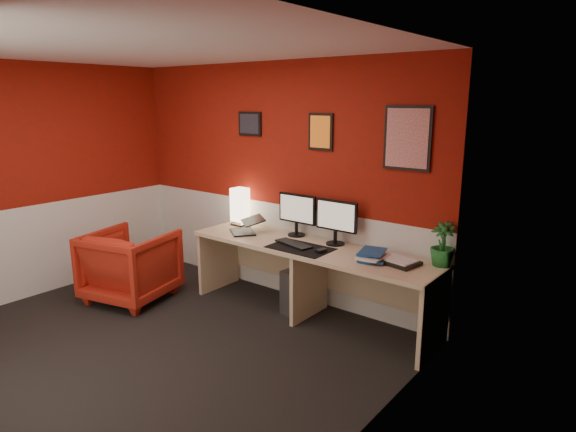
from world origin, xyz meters
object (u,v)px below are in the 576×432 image
object	(u,v)px
desk	(310,282)
potted_plant	(443,244)
pc_tower	(302,289)
monitor_right	(336,215)
armchair	(131,265)
monitor_left	(296,208)
laptop	(242,223)
shoji_lamp	(240,208)
zen_tray	(397,262)

from	to	relation	value
desk	potted_plant	bearing A→B (deg)	10.66
desk	pc_tower	bearing A→B (deg)	151.39
monitor_right	armchair	bearing A→B (deg)	-152.42
monitor_right	pc_tower	xyz separation A→B (m)	(-0.31, -0.12, -0.80)
monitor_right	armchair	size ratio (longest dim) A/B	0.70
monitor_left	armchair	size ratio (longest dim) A/B	0.70
laptop	potted_plant	size ratio (longest dim) A/B	0.87
potted_plant	armchair	size ratio (longest dim) A/B	0.45
laptop	pc_tower	bearing A→B (deg)	46.76
shoji_lamp	laptop	bearing A→B (deg)	-42.87
potted_plant	monitor_right	bearing A→B (deg)	-178.53
monitor_left	zen_tray	size ratio (longest dim) A/B	1.66
shoji_lamp	potted_plant	size ratio (longest dim) A/B	1.06
monitor_right	potted_plant	xyz separation A→B (m)	(1.05, 0.03, -0.10)
monitor_right	pc_tower	size ratio (longest dim) A/B	1.29
monitor_left	armchair	world-z (taller)	monitor_left
monitor_right	zen_tray	xyz separation A→B (m)	(0.73, -0.15, -0.28)
laptop	pc_tower	size ratio (longest dim) A/B	0.73
monitor_left	zen_tray	world-z (taller)	monitor_left
desk	potted_plant	distance (m)	1.35
armchair	shoji_lamp	bearing A→B (deg)	-138.15
pc_tower	zen_tray	bearing A→B (deg)	5.75
potted_plant	armchair	world-z (taller)	potted_plant
zen_tray	laptop	bearing A→B (deg)	-177.08
desk	pc_tower	world-z (taller)	desk
monitor_right	laptop	bearing A→B (deg)	-166.49
desk	pc_tower	size ratio (longest dim) A/B	5.78
laptop	desk	bearing A→B (deg)	39.74
desk	zen_tray	bearing A→B (deg)	3.07
shoji_lamp	pc_tower	distance (m)	1.19
laptop	armchair	world-z (taller)	laptop
shoji_lamp	armchair	bearing A→B (deg)	-124.10
monitor_left	potted_plant	bearing A→B (deg)	0.20
zen_tray	armchair	size ratio (longest dim) A/B	0.42
monitor_right	pc_tower	world-z (taller)	monitor_right
monitor_left	monitor_right	world-z (taller)	same
desk	monitor_right	xyz separation A→B (m)	(0.16, 0.20, 0.66)
laptop	potted_plant	distance (m)	2.08
desk	shoji_lamp	distance (m)	1.25
armchair	monitor_right	bearing A→B (deg)	-166.47
desk	monitor_left	distance (m)	0.77
zen_tray	desk	bearing A→B (deg)	-176.93
monitor_right	zen_tray	world-z (taller)	monitor_right
shoji_lamp	laptop	distance (m)	0.35
armchair	zen_tray	bearing A→B (deg)	-176.24
desk	laptop	distance (m)	0.97
shoji_lamp	potted_plant	bearing A→B (deg)	0.93
zen_tray	pc_tower	size ratio (longest dim) A/B	0.78
potted_plant	pc_tower	xyz separation A→B (m)	(-1.36, -0.15, -0.69)
shoji_lamp	pc_tower	size ratio (longest dim) A/B	0.89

